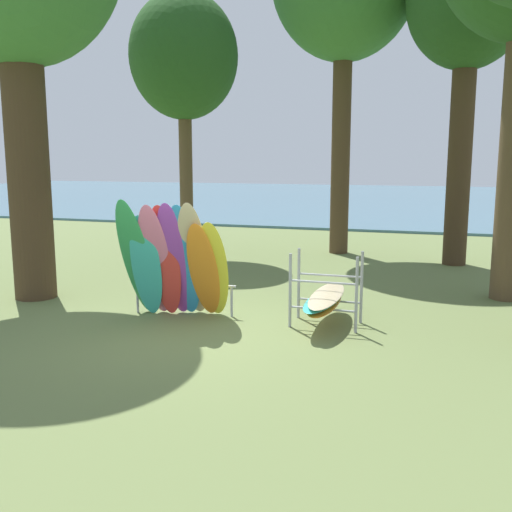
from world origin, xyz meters
The scene contains 6 objects.
ground_plane centered at (0.00, 0.00, 0.00)m, with size 80.00×80.00×0.00m, color olive.
lake_water centered at (0.00, 31.99, 0.05)m, with size 80.00×36.00×0.10m, color #477084.
tree_far_left_back centered at (-3.24, 7.12, 5.52)m, with size 3.01×3.01×7.31m.
tree_deep_back centered at (4.16, 7.84, 6.50)m, with size 3.06×3.06×8.48m.
leaning_board_pile centered at (-0.57, 0.70, 1.00)m, with size 1.95×1.36×2.15m.
board_storage_rack centered at (2.00, 1.16, 0.47)m, with size 1.15×2.12×1.25m.
Camera 1 is at (3.83, -8.36, 2.82)m, focal length 41.09 mm.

